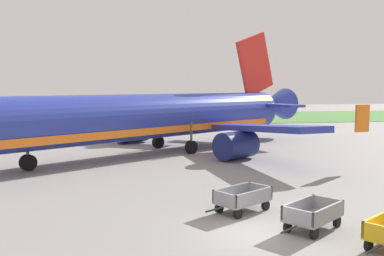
# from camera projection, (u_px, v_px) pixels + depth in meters

# --- Properties ---
(ground_plane) EXTENTS (220.00, 220.00, 0.00)m
(ground_plane) POSITION_uv_depth(u_px,v_px,m) (256.00, 234.00, 16.39)
(ground_plane) COLOR gray
(grass_strip) EXTENTS (220.00, 28.00, 0.06)m
(grass_strip) POSITION_uv_depth(u_px,v_px,m) (141.00, 118.00, 75.28)
(grass_strip) COLOR #477A38
(grass_strip) RESTS_ON ground
(airplane) EXTENTS (33.44, 28.05, 11.34)m
(airplane) POSITION_uv_depth(u_px,v_px,m) (161.00, 117.00, 36.35)
(airplane) COLOR #28389E
(airplane) RESTS_ON ground
(baggage_cart_second_in_row) EXTENTS (3.32, 2.66, 1.07)m
(baggage_cart_second_in_row) POSITION_uv_depth(u_px,v_px,m) (313.00, 215.00, 16.84)
(baggage_cart_second_in_row) COLOR gray
(baggage_cart_second_in_row) RESTS_ON ground
(baggage_cart_third_in_row) EXTENTS (3.42, 2.49, 1.07)m
(baggage_cart_third_in_row) POSITION_uv_depth(u_px,v_px,m) (243.00, 198.00, 19.27)
(baggage_cart_third_in_row) COLOR gray
(baggage_cart_third_in_row) RESTS_ON ground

